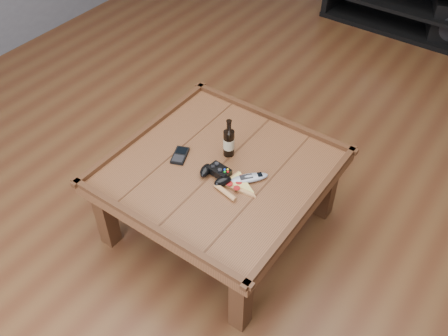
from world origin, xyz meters
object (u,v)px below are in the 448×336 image
Objects in this scene: smartphone at (180,155)px; beer_bottle at (229,141)px; pizza_slice at (237,185)px; remote_control at (249,178)px; coffee_table at (219,176)px; media_console at (409,2)px; game_controller at (216,174)px.

beer_bottle is at bearing 17.83° from smartphone.
pizza_slice is 0.07m from remote_control.
coffee_table is 4.76× the size of beer_bottle.
media_console is 5.32× the size of pizza_slice.
beer_bottle is at bearing 99.69° from coffee_table.
remote_control reaches higher than coffee_table.
coffee_table is 7.36× the size of smartphone.
game_controller reaches higher than smartphone.
game_controller is 1.06× the size of remote_control.
pizza_slice is at bearing -22.56° from smartphone.
beer_bottle reaches higher than media_console.
pizza_slice is at bearing -69.96° from remote_control.
coffee_table is 0.17m from pizza_slice.
beer_bottle is 1.55× the size of smartphone.
beer_bottle is at bearing 146.03° from pizza_slice.
smartphone is (-0.24, 0.01, -0.02)m from game_controller.
game_controller is at bearing -74.65° from beer_bottle.
remote_control is at bearing -26.73° from beer_bottle.
coffee_table is at bearing -90.00° from media_console.
media_console reaches higher than pizza_slice.
smartphone is at bearing -140.24° from beer_bottle.
pizza_slice reaches higher than smartphone.
pizza_slice is (0.14, -2.80, 0.21)m from media_console.
media_console is 7.83× the size of remote_control.
beer_bottle is at bearing -165.58° from remote_control.
smartphone is at bearing -177.14° from game_controller.
coffee_table is 0.23m from smartphone.
remote_control is (0.03, 0.07, 0.01)m from pizza_slice.
coffee_table is at bearing 170.59° from pizza_slice.
pizza_slice is 0.35m from smartphone.
coffee_table and pizza_slice have the same top height.
pizza_slice is at bearing -20.72° from coffee_table.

